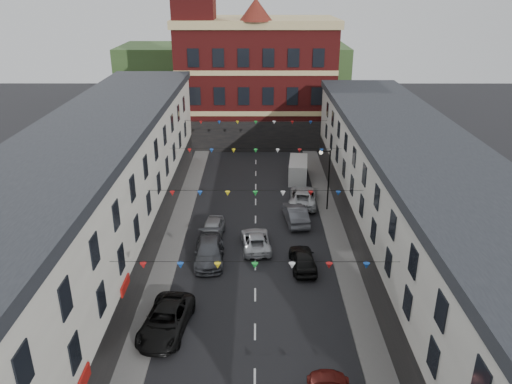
{
  "coord_description": "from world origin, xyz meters",
  "views": [
    {
      "loc": [
        0.1,
        -29.2,
        19.94
      ],
      "look_at": [
        0.05,
        8.83,
        4.06
      ],
      "focal_mm": 35.0,
      "sensor_mm": 36.0,
      "label": 1
    }
  ],
  "objects_px": {
    "street_lamp": "(326,172)",
    "car_left_c": "(166,320)",
    "car_left_e": "(212,229)",
    "car_right_f": "(303,196)",
    "car_left_d": "(209,251)",
    "car_right_d": "(303,259)",
    "white_van": "(298,170)",
    "moving_car": "(256,240)",
    "pedestrian": "(221,252)",
    "car_right_e": "(295,214)"
  },
  "relations": [
    {
      "from": "street_lamp",
      "to": "car_left_d",
      "type": "height_order",
      "value": "street_lamp"
    },
    {
      "from": "car_left_d",
      "to": "car_right_d",
      "type": "height_order",
      "value": "car_left_d"
    },
    {
      "from": "car_left_e",
      "to": "white_van",
      "type": "bearing_deg",
      "value": 62.71
    },
    {
      "from": "car_left_d",
      "to": "moving_car",
      "type": "xyz_separation_m",
      "value": [
        3.64,
        2.0,
        -0.11
      ]
    },
    {
      "from": "car_right_e",
      "to": "moving_car",
      "type": "distance_m",
      "value": 5.96
    },
    {
      "from": "street_lamp",
      "to": "car_left_e",
      "type": "height_order",
      "value": "street_lamp"
    },
    {
      "from": "car_left_d",
      "to": "car_right_f",
      "type": "bearing_deg",
      "value": 49.61
    },
    {
      "from": "car_left_c",
      "to": "car_left_d",
      "type": "xyz_separation_m",
      "value": [
        1.9,
        8.6,
        0.0
      ]
    },
    {
      "from": "car_right_d",
      "to": "white_van",
      "type": "xyz_separation_m",
      "value": [
        1.05,
        18.65,
        0.35
      ]
    },
    {
      "from": "car_left_d",
      "to": "car_right_f",
      "type": "relative_size",
      "value": 0.94
    },
    {
      "from": "pedestrian",
      "to": "car_left_d",
      "type": "bearing_deg",
      "value": 153.34
    },
    {
      "from": "street_lamp",
      "to": "car_right_d",
      "type": "relative_size",
      "value": 1.35
    },
    {
      "from": "street_lamp",
      "to": "white_van",
      "type": "distance_m",
      "value": 8.9
    },
    {
      "from": "car_left_e",
      "to": "pedestrian",
      "type": "relative_size",
      "value": 2.75
    },
    {
      "from": "car_left_d",
      "to": "car_right_f",
      "type": "height_order",
      "value": "car_right_f"
    },
    {
      "from": "moving_car",
      "to": "pedestrian",
      "type": "distance_m",
      "value": 3.46
    },
    {
      "from": "white_van",
      "to": "car_right_d",
      "type": "bearing_deg",
      "value": -87.43
    },
    {
      "from": "car_right_d",
      "to": "moving_car",
      "type": "bearing_deg",
      "value": -44.72
    },
    {
      "from": "car_left_e",
      "to": "car_right_f",
      "type": "xyz_separation_m",
      "value": [
        8.29,
        7.06,
        0.04
      ]
    },
    {
      "from": "car_right_f",
      "to": "moving_car",
      "type": "height_order",
      "value": "car_right_f"
    },
    {
      "from": "car_right_f",
      "to": "pedestrian",
      "type": "xyz_separation_m",
      "value": [
        -7.34,
        -10.95,
        0.01
      ]
    },
    {
      "from": "car_left_c",
      "to": "car_left_e",
      "type": "relative_size",
      "value": 1.25
    },
    {
      "from": "car_left_d",
      "to": "pedestrian",
      "type": "xyz_separation_m",
      "value": [
        0.91,
        -0.12,
        0.03
      ]
    },
    {
      "from": "street_lamp",
      "to": "moving_car",
      "type": "xyz_separation_m",
      "value": [
        -6.51,
        -7.27,
        -3.23
      ]
    },
    {
      "from": "moving_car",
      "to": "white_van",
      "type": "relative_size",
      "value": 0.96
    },
    {
      "from": "street_lamp",
      "to": "car_left_c",
      "type": "bearing_deg",
      "value": -123.98
    },
    {
      "from": "car_left_e",
      "to": "car_right_d",
      "type": "bearing_deg",
      "value": -30.28
    },
    {
      "from": "street_lamp",
      "to": "moving_car",
      "type": "distance_m",
      "value": 10.28
    },
    {
      "from": "car_right_d",
      "to": "car_left_e",
      "type": "bearing_deg",
      "value": -37.46
    },
    {
      "from": "car_left_d",
      "to": "car_right_e",
      "type": "relative_size",
      "value": 1.09
    },
    {
      "from": "car_right_e",
      "to": "moving_car",
      "type": "bearing_deg",
      "value": 46.16
    },
    {
      "from": "street_lamp",
      "to": "car_left_e",
      "type": "xyz_separation_m",
      "value": [
        -10.19,
        -5.5,
        -3.15
      ]
    },
    {
      "from": "street_lamp",
      "to": "white_van",
      "type": "height_order",
      "value": "street_lamp"
    },
    {
      "from": "car_right_f",
      "to": "car_left_e",
      "type": "bearing_deg",
      "value": 47.73
    },
    {
      "from": "car_left_d",
      "to": "car_right_e",
      "type": "xyz_separation_m",
      "value": [
        7.2,
        6.78,
        0.04
      ]
    },
    {
      "from": "car_right_d",
      "to": "car_left_d",
      "type": "bearing_deg",
      "value": -12.3
    },
    {
      "from": "car_right_e",
      "to": "white_van",
      "type": "xyz_separation_m",
      "value": [
        1.05,
        10.74,
        0.29
      ]
    },
    {
      "from": "moving_car",
      "to": "car_right_f",
      "type": "bearing_deg",
      "value": -122.72
    },
    {
      "from": "car_left_d",
      "to": "car_right_d",
      "type": "bearing_deg",
      "value": -12.07
    },
    {
      "from": "car_left_d",
      "to": "car_left_e",
      "type": "distance_m",
      "value": 3.77
    },
    {
      "from": "car_right_f",
      "to": "street_lamp",
      "type": "bearing_deg",
      "value": 147.99
    },
    {
      "from": "car_left_c",
      "to": "pedestrian",
      "type": "bearing_deg",
      "value": 78.91
    },
    {
      "from": "car_left_c",
      "to": "car_right_d",
      "type": "relative_size",
      "value": 1.26
    },
    {
      "from": "car_left_e",
      "to": "white_van",
      "type": "distance_m",
      "value": 16.05
    },
    {
      "from": "street_lamp",
      "to": "car_right_e",
      "type": "height_order",
      "value": "street_lamp"
    },
    {
      "from": "car_left_c",
      "to": "pedestrian",
      "type": "height_order",
      "value": "pedestrian"
    },
    {
      "from": "car_right_e",
      "to": "moving_car",
      "type": "relative_size",
      "value": 1.02
    },
    {
      "from": "car_left_c",
      "to": "car_right_e",
      "type": "bearing_deg",
      "value": 66.61
    },
    {
      "from": "car_left_d",
      "to": "car_right_d",
      "type": "distance_m",
      "value": 7.29
    },
    {
      "from": "car_left_d",
      "to": "pedestrian",
      "type": "bearing_deg",
      "value": -10.33
    }
  ]
}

